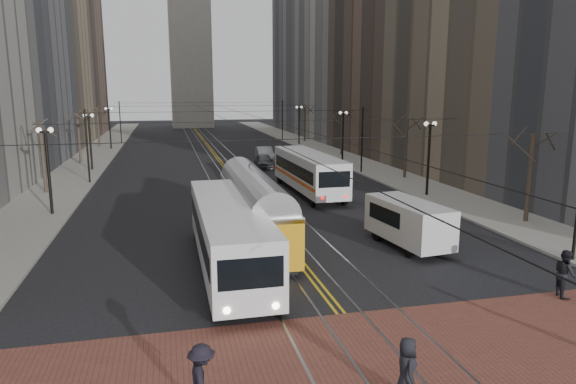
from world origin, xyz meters
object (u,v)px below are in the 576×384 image
sedan_grey (264,161)px  pedestrian_c (565,273)px  cargo_van (408,224)px  streetcar (254,214)px  rear_bus (308,173)px  pedestrian_d (202,380)px  pedestrian_a (407,369)px  transit_bus (229,237)px  sedan_silver (265,154)px

sedan_grey → pedestrian_c: 37.64m
cargo_van → streetcar: bearing=151.4°
rear_bus → pedestrian_d: 29.39m
sedan_grey → pedestrian_a: 42.47m
pedestrian_c → pedestrian_a: bearing=134.8°
pedestrian_a → pedestrian_d: (-5.39, 0.57, 0.08)m
pedestrian_a → pedestrian_c: size_ratio=0.90×
transit_bus → cargo_van: size_ratio=2.28×
streetcar → cargo_van: bearing=-21.1°
transit_bus → pedestrian_a: bearing=-73.1°
streetcar → cargo_van: streetcar is taller
rear_bus → sedan_silver: 19.38m
transit_bus → pedestrian_c: size_ratio=6.52×
transit_bus → streetcar: size_ratio=0.99×
rear_bus → pedestrian_a: 28.49m
sedan_silver → cargo_van: bearing=-84.8°
rear_bus → sedan_silver: bearing=88.4°
pedestrian_a → streetcar: bearing=17.4°
pedestrian_a → pedestrian_d: bearing=96.0°
sedan_silver → pedestrian_d: 48.00m
cargo_van → pedestrian_a: (-6.29, -12.66, -0.34)m
cargo_van → sedan_grey: bearing=87.2°
streetcar → cargo_van: (7.75, -3.07, -0.28)m
sedan_grey → pedestrian_d: bearing=-100.0°
streetcar → pedestrian_a: bearing=-84.2°
cargo_van → pedestrian_d: bearing=-141.0°
sedan_grey → sedan_silver: bearing=81.5°
streetcar → rear_bus: bearing=62.5°
streetcar → pedestrian_d: 15.66m
rear_bus → pedestrian_a: (-5.09, -28.02, -0.72)m
streetcar → rear_bus: rear_bus is taller
cargo_van → sedan_silver: (-1.12, 34.74, -0.40)m
cargo_van → pedestrian_c: size_ratio=2.86×
streetcar → pedestrian_c: 15.25m
sedan_grey → cargo_van: bearing=-82.9°
streetcar → pedestrian_c: size_ratio=6.59×
transit_bus → pedestrian_c: 14.24m
pedestrian_a → pedestrian_c: 10.62m
transit_bus → pedestrian_a: 11.76m
rear_bus → sedan_grey: bearing=92.5°
sedan_silver → pedestrian_c: pedestrian_c is taller
sedan_silver → pedestrian_c: (4.20, -42.39, 0.15)m
pedestrian_a → pedestrian_d: size_ratio=0.91×
transit_bus → pedestrian_d: bearing=-100.6°
transit_bus → cargo_van: (9.70, 1.42, -0.36)m
sedan_grey → pedestrian_c: size_ratio=2.26×
rear_bus → sedan_grey: 14.31m
transit_bus → pedestrian_d: 10.86m
sedan_grey → pedestrian_d: (-9.52, -41.70, 0.23)m
pedestrian_c → pedestrian_d: (-14.76, -4.43, -0.01)m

